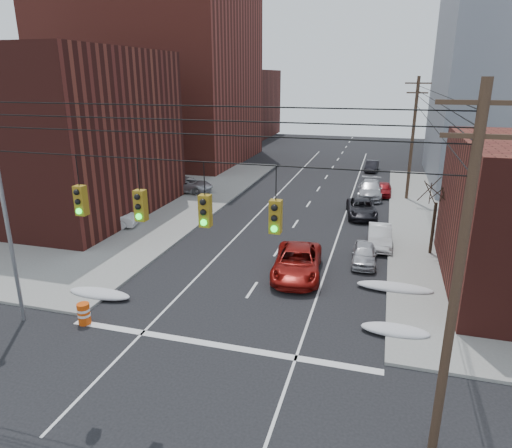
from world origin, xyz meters
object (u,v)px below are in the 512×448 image
Objects in this scene: parked_car_c at (362,208)px; construction_barrel at (84,313)px; parked_car_a at (364,254)px; lot_car_d at (123,180)px; parked_car_d at (370,189)px; lot_car_b at (186,185)px; red_pickup at (297,262)px; lot_car_a at (107,217)px; parked_car_b at (380,236)px; parked_car_f at (372,166)px; lot_car_c at (39,213)px; parked_car_e at (384,189)px.

construction_barrel is at bearing -126.29° from parked_car_c.
lot_car_d is (-24.71, 13.14, 0.26)m from parked_car_a.
lot_car_b is at bearing -170.01° from parked_car_d.
red_pickup is 19.59m from parked_car_d.
lot_car_a is 4.30× the size of construction_barrel.
parked_car_c is at bearing -94.16° from parked_car_d.
parked_car_d reaches higher than parked_car_b.
parked_car_c is at bearing 71.23° from red_pickup.
lot_car_a is (-15.35, 4.41, 0.08)m from red_pickup.
parked_car_f is 33.26m from lot_car_a.
parked_car_c is 20.06m from lot_car_a.
construction_barrel is (6.88, -12.48, -0.35)m from lot_car_a.
parked_car_a is 19.02m from lot_car_a.
lot_car_a reaches higher than lot_car_b.
parked_car_f is at bearing -35.39° from lot_car_d.
parked_car_d is 23.81m from lot_car_a.
lot_car_b reaches higher than parked_car_f.
parked_car_e is at bearing -55.94° from lot_car_c.
red_pickup is 26.46m from lot_car_d.
parked_car_c is at bearing -77.01° from lot_car_d.
lot_car_a is at bearing 173.03° from parked_car_a.
lot_car_d is at bearing 87.80° from lot_car_b.
lot_car_d is at bearing 12.98° from lot_car_a.
parked_car_f is (-1.60, 26.07, -0.08)m from parked_car_b.
lot_car_d reaches higher than parked_car_b.
parked_car_b is at bearing -98.32° from lot_car_a.
parked_car_d is 1.69m from parked_car_e.
red_pickup is 20.95m from parked_car_e.
lot_car_b is (1.20, 11.62, -0.00)m from lot_car_a.
red_pickup is at bearing -106.76° from lot_car_d.
lot_car_c is at bearing 174.66° from parked_car_a.
lot_car_c reaches higher than parked_car_b.
lot_car_c is at bearing 136.29° from construction_barrel.
lot_car_a is at bearing -177.18° from parked_car_b.
parked_car_f is (-0.77, 29.43, 0.00)m from parked_car_a.
parked_car_f is at bearing 98.30° from parked_car_e.
parked_car_f is at bearing 90.97° from parked_car_d.
lot_car_d reaches higher than lot_car_b.
parked_car_c is 25.64m from lot_car_c.
lot_car_c is (-21.29, 4.19, 0.04)m from red_pickup.
parked_car_c is 17.28m from lot_car_b.
lot_car_a is 11.68m from lot_car_b.
lot_car_d is (0.19, 11.78, 0.05)m from lot_car_c.
lot_car_d is at bearing -172.90° from parked_car_d.
red_pickup reaches higher than parked_car_b.
red_pickup is 1.34× the size of parked_car_b.
parked_car_d is 12.95m from parked_car_f.
red_pickup is 5.60× the size of construction_barrel.
lot_car_c is 4.63× the size of construction_barrel.
parked_car_d is 1.15× the size of lot_car_c.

